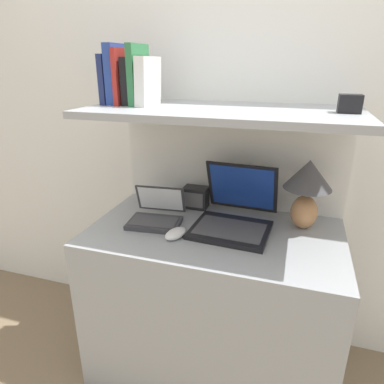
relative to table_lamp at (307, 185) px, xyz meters
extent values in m
cube|color=white|center=(-0.36, 0.21, 0.25)|extent=(6.00, 0.05, 2.40)
cube|color=#999EA3|center=(-0.36, -0.15, -0.57)|extent=(1.08, 0.60, 0.75)
cube|color=white|center=(-0.36, 0.17, -0.33)|extent=(1.08, 0.04, 1.23)
cube|color=#999EA3|center=(-0.36, -0.08, 0.30)|extent=(1.08, 0.54, 0.03)
ellipsoid|color=#B27A4C|center=(0.00, 0.00, -0.12)|extent=(0.11, 0.11, 0.15)
cylinder|color=tan|center=(0.00, 0.00, -0.03)|extent=(0.02, 0.02, 0.04)
cone|color=#4C4C51|center=(0.00, 0.00, 0.05)|extent=(0.20, 0.20, 0.12)
cube|color=black|center=(-0.29, -0.14, -0.19)|extent=(0.34, 0.29, 0.02)
cube|color=#47474C|center=(-0.29, -0.15, -0.18)|extent=(0.29, 0.20, 0.00)
cube|color=black|center=(-0.28, 0.04, -0.06)|extent=(0.33, 0.12, 0.25)
cube|color=navy|center=(-0.28, 0.04, -0.05)|extent=(0.30, 0.10, 0.21)
cube|color=#333338|center=(-0.63, -0.18, -0.19)|extent=(0.24, 0.18, 0.02)
cube|color=#47474C|center=(-0.63, -0.18, -0.18)|extent=(0.21, 0.13, 0.00)
cube|color=#333338|center=(-0.64, -0.07, -0.11)|extent=(0.23, 0.08, 0.13)
cube|color=white|center=(-0.64, -0.08, -0.11)|extent=(0.21, 0.06, 0.12)
ellipsoid|color=white|center=(-0.50, -0.26, -0.18)|extent=(0.10, 0.13, 0.04)
cube|color=black|center=(-0.51, 0.08, -0.14)|extent=(0.12, 0.08, 0.11)
cube|color=#59595B|center=(-0.51, 0.03, -0.14)|extent=(0.10, 0.00, 0.07)
cube|color=navy|center=(-0.86, -0.08, 0.42)|extent=(0.03, 0.13, 0.20)
cube|color=#284293|center=(-0.82, -0.08, 0.44)|extent=(0.04, 0.13, 0.24)
cube|color=#A82823|center=(-0.79, -0.08, 0.43)|extent=(0.02, 0.16, 0.22)
cube|color=black|center=(-0.75, -0.08, 0.41)|extent=(0.03, 0.13, 0.19)
cube|color=#2D7042|center=(-0.71, -0.08, 0.43)|extent=(0.03, 0.16, 0.24)
cube|color=silver|center=(-0.67, -0.08, 0.41)|extent=(0.05, 0.17, 0.19)
cube|color=black|center=(0.10, -0.08, 0.35)|extent=(0.08, 0.06, 0.06)
camera|label=1|loc=(-0.05, -1.44, 0.48)|focal=32.00mm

